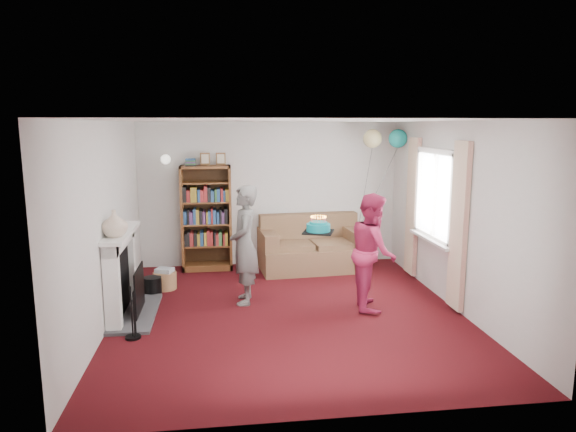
{
  "coord_description": "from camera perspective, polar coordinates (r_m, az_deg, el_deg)",
  "views": [
    {
      "loc": [
        -0.84,
        -6.39,
        2.45
      ],
      "look_at": [
        0.07,
        0.6,
        1.19
      ],
      "focal_mm": 32.0,
      "sensor_mm": 36.0,
      "label": 1
    }
  ],
  "objects": [
    {
      "name": "fireplace",
      "position": [
        6.97,
        -17.57,
        -6.51
      ],
      "size": [
        0.55,
        1.8,
        1.12
      ],
      "color": "#3F3F42",
      "rests_on": "ground"
    },
    {
      "name": "sofa",
      "position": [
        8.85,
        2.55,
        -3.67
      ],
      "size": [
        1.73,
        0.92,
        0.92
      ],
      "rotation": [
        0.0,
        0.0,
        0.08
      ],
      "color": "brown",
      "rests_on": "ground"
    },
    {
      "name": "wall_right",
      "position": [
        7.2,
        18.17,
        0.02
      ],
      "size": [
        0.02,
        5.0,
        2.5
      ],
      "primitive_type": "cube",
      "color": "silver",
      "rests_on": "ground"
    },
    {
      "name": "wicker_basket",
      "position": [
        8.02,
        -13.51,
        -6.89
      ],
      "size": [
        0.35,
        0.35,
        0.32
      ],
      "rotation": [
        0.0,
        0.0,
        -0.37
      ],
      "color": "#8F6343",
      "rests_on": "ground"
    },
    {
      "name": "window_bay",
      "position": [
        7.72,
        15.88,
        0.44
      ],
      "size": [
        0.14,
        2.02,
        2.2
      ],
      "color": "white",
      "rests_on": "ground"
    },
    {
      "name": "wall_back",
      "position": [
        9.02,
        -2.05,
        2.47
      ],
      "size": [
        4.5,
        0.02,
        2.5
      ],
      "primitive_type": "cube",
      "color": "silver",
      "rests_on": "ground"
    },
    {
      "name": "ground",
      "position": [
        6.89,
        0.04,
        -10.7
      ],
      "size": [
        5.0,
        5.0,
        0.0
      ],
      "primitive_type": "plane",
      "color": "#35070F",
      "rests_on": "ground"
    },
    {
      "name": "mantel_vase",
      "position": [
        6.47,
        -18.73,
        -0.78
      ],
      "size": [
        0.31,
        0.31,
        0.32
      ],
      "primitive_type": "imported",
      "rotation": [
        0.0,
        0.0,
        -0.01
      ],
      "color": "beige",
      "rests_on": "fireplace"
    },
    {
      "name": "person_magenta",
      "position": [
        6.97,
        9.4,
        -3.87
      ],
      "size": [
        0.7,
        0.84,
        1.56
      ],
      "primitive_type": "imported",
      "rotation": [
        0.0,
        0.0,
        1.41
      ],
      "color": "#AB224B",
      "rests_on": "ground"
    },
    {
      "name": "ceiling",
      "position": [
        6.44,
        0.04,
        10.61
      ],
      "size": [
        4.5,
        5.0,
        0.01
      ],
      "primitive_type": "cube",
      "color": "white",
      "rests_on": "wall_back"
    },
    {
      "name": "birthday_cake",
      "position": [
        6.86,
        3.39,
        -1.3
      ],
      "size": [
        0.38,
        0.38,
        0.22
      ],
      "rotation": [
        0.0,
        0.0,
        -0.34
      ],
      "color": "black",
      "rests_on": "ground"
    },
    {
      "name": "balloons",
      "position": [
        8.83,
        10.75,
        8.45
      ],
      "size": [
        0.88,
        0.37,
        1.71
      ],
      "color": "#3F3F3F",
      "rests_on": "ground"
    },
    {
      "name": "person_striped",
      "position": [
        7.08,
        -4.87,
        -3.21
      ],
      "size": [
        0.42,
        0.62,
        1.64
      ],
      "primitive_type": "imported",
      "rotation": [
        0.0,
        0.0,
        -1.62
      ],
      "color": "black",
      "rests_on": "ground"
    },
    {
      "name": "bookcase",
      "position": [
        8.83,
        -9.04,
        -0.27
      ],
      "size": [
        0.84,
        0.42,
        1.99
      ],
      "color": "#472B14",
      "rests_on": "ground"
    },
    {
      "name": "wall_sconce",
      "position": [
        8.82,
        -13.44,
        6.14
      ],
      "size": [
        0.16,
        0.23,
        0.16
      ],
      "color": "gold",
      "rests_on": "ground"
    },
    {
      "name": "wall_left",
      "position": [
        6.65,
        -19.65,
        -0.87
      ],
      "size": [
        0.02,
        5.0,
        2.5
      ],
      "primitive_type": "cube",
      "color": "silver",
      "rests_on": "ground"
    }
  ]
}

